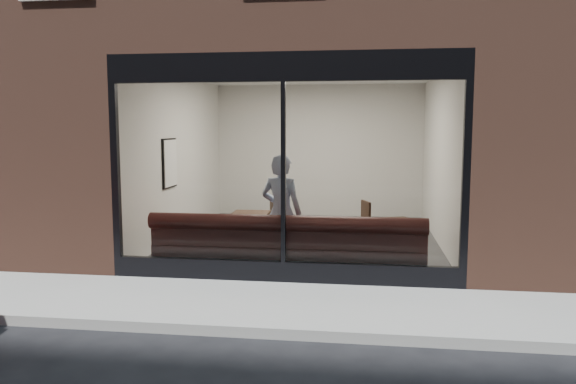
# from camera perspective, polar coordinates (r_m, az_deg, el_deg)

# --- Properties ---
(ground) EXTENTS (120.00, 120.00, 0.00)m
(ground) POSITION_cam_1_polar(r_m,az_deg,el_deg) (6.13, -3.32, -14.32)
(ground) COLOR black
(ground) RESTS_ON ground
(sidewalk_near) EXTENTS (40.00, 2.00, 0.01)m
(sidewalk_near) POSITION_cam_1_polar(r_m,az_deg,el_deg) (7.05, -1.72, -11.40)
(sidewalk_near) COLOR gray
(sidewalk_near) RESTS_ON ground
(kerb_near) EXTENTS (40.00, 0.10, 0.12)m
(kerb_near) POSITION_cam_1_polar(r_m,az_deg,el_deg) (6.06, -3.42, -13.96)
(kerb_near) COLOR gray
(kerb_near) RESTS_ON ground
(host_building_pier_left) EXTENTS (2.50, 12.00, 3.20)m
(host_building_pier_left) POSITION_cam_1_polar(r_m,az_deg,el_deg) (14.47, -11.86, 4.19)
(host_building_pier_left) COLOR #553326
(host_building_pier_left) RESTS_ON ground
(host_building_pier_right) EXTENTS (2.50, 12.00, 3.20)m
(host_building_pier_right) POSITION_cam_1_polar(r_m,az_deg,el_deg) (13.87, 18.81, 3.88)
(host_building_pier_right) COLOR #553326
(host_building_pier_right) RESTS_ON ground
(host_building_backfill) EXTENTS (5.00, 6.00, 3.20)m
(host_building_backfill) POSITION_cam_1_polar(r_m,az_deg,el_deg) (16.66, 4.00, 4.63)
(host_building_backfill) COLOR #553326
(host_building_backfill) RESTS_ON ground
(cafe_floor) EXTENTS (6.00, 6.00, 0.00)m
(cafe_floor) POSITION_cam_1_polar(r_m,az_deg,el_deg) (10.89, 1.79, -4.84)
(cafe_floor) COLOR #2D2D30
(cafe_floor) RESTS_ON ground
(cafe_ceiling) EXTENTS (6.00, 6.00, 0.00)m
(cafe_ceiling) POSITION_cam_1_polar(r_m,az_deg,el_deg) (10.72, 1.85, 12.01)
(cafe_ceiling) COLOR white
(cafe_ceiling) RESTS_ON host_building_upper
(cafe_wall_back) EXTENTS (5.00, 0.00, 5.00)m
(cafe_wall_back) POSITION_cam_1_polar(r_m,az_deg,el_deg) (13.66, 3.14, 4.18)
(cafe_wall_back) COLOR silver
(cafe_wall_back) RESTS_ON ground
(cafe_wall_left) EXTENTS (0.00, 6.00, 6.00)m
(cafe_wall_left) POSITION_cam_1_polar(r_m,az_deg,el_deg) (11.22, -10.95, 3.53)
(cafe_wall_left) COLOR silver
(cafe_wall_left) RESTS_ON ground
(cafe_wall_right) EXTENTS (0.00, 6.00, 6.00)m
(cafe_wall_right) POSITION_cam_1_polar(r_m,az_deg,el_deg) (10.71, 15.20, 3.27)
(cafe_wall_right) COLOR silver
(cafe_wall_right) RESTS_ON ground
(storefront_kick) EXTENTS (5.00, 0.10, 0.30)m
(storefront_kick) POSITION_cam_1_polar(r_m,az_deg,el_deg) (8.01, -0.46, -8.11)
(storefront_kick) COLOR black
(storefront_kick) RESTS_ON ground
(storefront_header) EXTENTS (5.00, 0.10, 0.40)m
(storefront_header) POSITION_cam_1_polar(r_m,az_deg,el_deg) (7.78, -0.48, 12.62)
(storefront_header) COLOR black
(storefront_header) RESTS_ON host_building_upper
(storefront_mullion) EXTENTS (0.06, 0.10, 2.50)m
(storefront_mullion) POSITION_cam_1_polar(r_m,az_deg,el_deg) (7.77, -0.47, 1.92)
(storefront_mullion) COLOR black
(storefront_mullion) RESTS_ON storefront_kick
(storefront_glass) EXTENTS (4.80, 0.00, 4.80)m
(storefront_glass) POSITION_cam_1_polar(r_m,az_deg,el_deg) (7.74, -0.50, 1.90)
(storefront_glass) COLOR white
(storefront_glass) RESTS_ON storefront_kick
(banquette) EXTENTS (4.00, 0.55, 0.45)m
(banquette) POSITION_cam_1_polar(r_m,az_deg,el_deg) (8.37, -0.06, -6.93)
(banquette) COLOR #341313
(banquette) RESTS_ON cafe_floor
(person) EXTENTS (0.74, 0.58, 1.78)m
(person) POSITION_cam_1_polar(r_m,az_deg,el_deg) (8.56, -0.68, -2.10)
(person) COLOR #ACBEE0
(person) RESTS_ON cafe_floor
(cafe_table_left) EXTENTS (0.62, 0.62, 0.04)m
(cafe_table_left) POSITION_cam_1_polar(r_m,az_deg,el_deg) (9.42, -3.82, -2.21)
(cafe_table_left) COLOR black
(cafe_table_left) RESTS_ON cafe_floor
(cafe_table_right) EXTENTS (0.88, 0.88, 0.04)m
(cafe_table_right) POSITION_cam_1_polar(r_m,az_deg,el_deg) (8.74, 10.62, -3.01)
(cafe_table_right) COLOR black
(cafe_table_right) RESTS_ON cafe_floor
(cafe_chair_left) EXTENTS (0.59, 0.59, 0.04)m
(cafe_chair_left) POSITION_cam_1_polar(r_m,az_deg,el_deg) (10.02, -2.51, -4.57)
(cafe_chair_left) COLOR black
(cafe_chair_left) RESTS_ON cafe_floor
(cafe_chair_right) EXTENTS (0.49, 0.49, 0.04)m
(cafe_chair_right) POSITION_cam_1_polar(r_m,az_deg,el_deg) (9.55, 6.78, -5.18)
(cafe_chair_right) COLOR black
(cafe_chair_right) RESTS_ON cafe_floor
(wall_poster) EXTENTS (0.02, 0.64, 0.86)m
(wall_poster) POSITION_cam_1_polar(r_m,az_deg,el_deg) (10.61, -11.86, 2.89)
(wall_poster) COLOR white
(wall_poster) RESTS_ON cafe_wall_left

